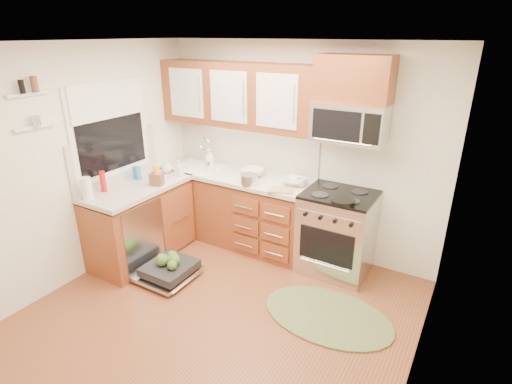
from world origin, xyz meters
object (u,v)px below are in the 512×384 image
Objects in this scene: bowl_b at (252,172)px; stock_pot at (249,179)px; rug at (327,316)px; dishwasher at (167,270)px; upper_cabinets at (237,95)px; bowl_a at (294,181)px; paper_towel_roll at (87,189)px; skillet at (343,202)px; range at (337,232)px; sink at (199,176)px; microwave at (350,123)px; cutting_board at (280,190)px; cup at (301,182)px.

stock_pot is at bearing -66.11° from bowl_b.
dishwasher is at bearing -170.71° from rug.
rug is at bearing -33.00° from bowl_b.
upper_cabinets is 7.44× the size of bowl_a.
dishwasher is 2.92× the size of paper_towel_roll.
upper_cabinets is 1.81m from skillet.
paper_towel_roll reaches higher than range.
dishwasher is 2.54× the size of bowl_a.
range is 1.53× the size of sink.
rug is at bearing 13.70° from paper_towel_roll.
bowl_a is (-0.70, 0.31, -0.01)m from skillet.
paper_towel_roll is (-2.27, -1.57, -0.66)m from microwave.
cup is at bearing 60.97° from cutting_board.
dishwasher is 2.07m from skillet.
upper_cabinets is 1.21m from sink.
stock_pot reaches higher than range.
sink is at bearing -179.70° from range.
microwave is 1.04m from cutting_board.
microwave is 2.58× the size of bowl_b.
upper_cabinets is at bearing 174.13° from bowl_a.
paper_towel_roll reaches higher than skillet.
stock_pot is 1.76m from paper_towel_roll.
upper_cabinets is 1.60× the size of rug.
dishwasher is 1.38m from stock_pot.
range is 0.74× the size of rug.
upper_cabinets is 1.99m from paper_towel_roll.
cutting_board is at bearing -8.65° from sink.
bowl_b is at bearing 113.89° from stock_pot.
stock_pot is (0.91, -0.20, 0.19)m from sink.
upper_cabinets is 1.30m from cup.
cutting_board is 0.92× the size of bowl_b.
bowl_a is at bearing -0.45° from bowl_b.
sink is 2.46m from rug.
sink is at bearing -163.55° from upper_cabinets.
microwave is 0.94m from bowl_a.
stock_pot is 0.76× the size of cutting_board.
sink is at bearing -178.23° from cup.
bowl_b reaches higher than bowl_a.
upper_cabinets is 1.99m from range.
rug is 4.34× the size of bowl_b.
microwave is at bearing -1.02° from upper_cabinets.
range is 3.90× the size of skillet.
stock_pot is (-1.27, 0.63, 0.98)m from rug.
rug is at bearing -50.32° from cup.
stock_pot is at bearing -162.14° from microwave.
stock_pot is 0.86× the size of paper_towel_roll.
range is 1.36× the size of dishwasher.
range is at bearing 115.23° from skillet.
bowl_b reaches higher than rug.
skillet is 1.18× the size of stock_pot.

